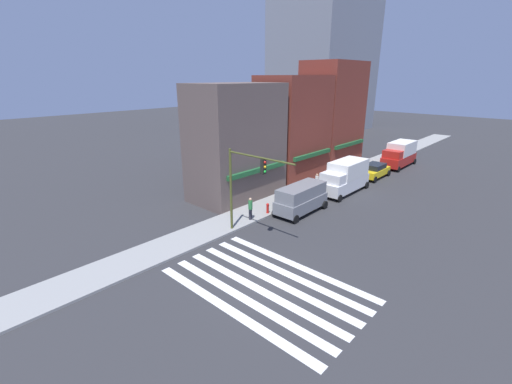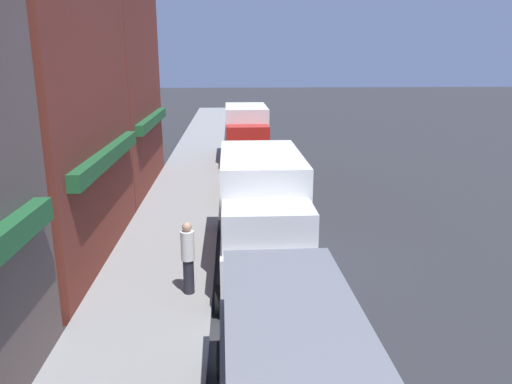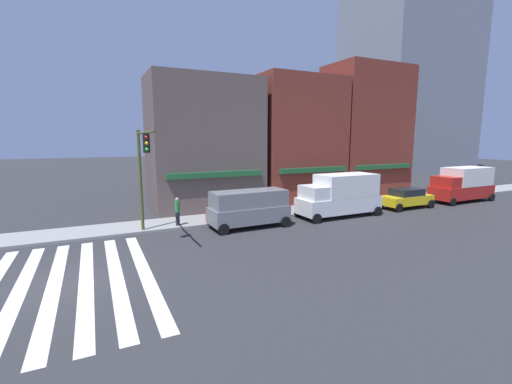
{
  "view_description": "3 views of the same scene",
  "coord_description": "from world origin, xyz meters",
  "px_view_note": "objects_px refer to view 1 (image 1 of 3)",
  "views": [
    {
      "loc": [
        -12.06,
        -10.36,
        10.68
      ],
      "look_at": [
        3.58,
        4.0,
        3.5
      ],
      "focal_mm": 24.0,
      "sensor_mm": 36.0,
      "label": 1
    },
    {
      "loc": [
        4.05,
        5.5,
        5.6
      ],
      "look_at": [
        20.22,
        4.7,
        1.2
      ],
      "focal_mm": 35.0,
      "sensor_mm": 36.0,
      "label": 2
    },
    {
      "loc": [
        1.05,
        -14.51,
        5.54
      ],
      "look_at": [
        10.92,
        6.0,
        2.0
      ],
      "focal_mm": 24.0,
      "sensor_mm": 36.0,
      "label": 3
    }
  ],
  "objects_px": {
    "traffic_signal": "(244,179)",
    "fire_hydrant": "(268,208)",
    "sedan_yellow": "(375,170)",
    "pedestrian_white_shirt": "(317,182)",
    "pedestrian_green_top": "(250,208)",
    "box_truck_white": "(345,176)",
    "box_truck_red": "(400,154)",
    "van_grey": "(301,198)"
  },
  "relations": [
    {
      "from": "traffic_signal",
      "to": "box_truck_white",
      "type": "bearing_deg",
      "value": -1.5
    },
    {
      "from": "van_grey",
      "to": "box_truck_red",
      "type": "relative_size",
      "value": 0.81
    },
    {
      "from": "pedestrian_green_top",
      "to": "van_grey",
      "type": "bearing_deg",
      "value": -120.77
    },
    {
      "from": "pedestrian_white_shirt",
      "to": "fire_hydrant",
      "type": "xyz_separation_m",
      "value": [
        -7.4,
        -0.16,
        -0.46
      ]
    },
    {
      "from": "pedestrian_green_top",
      "to": "pedestrian_white_shirt",
      "type": "height_order",
      "value": "same"
    },
    {
      "from": "box_truck_red",
      "to": "pedestrian_white_shirt",
      "type": "distance_m",
      "value": 15.85
    },
    {
      "from": "traffic_signal",
      "to": "fire_hydrant",
      "type": "distance_m",
      "value": 5.55
    },
    {
      "from": "traffic_signal",
      "to": "fire_hydrant",
      "type": "xyz_separation_m",
      "value": [
        4.01,
        1.35,
        -3.6
      ]
    },
    {
      "from": "fire_hydrant",
      "to": "box_truck_white",
      "type": "bearing_deg",
      "value": -10.25
    },
    {
      "from": "sedan_yellow",
      "to": "pedestrian_green_top",
      "type": "xyz_separation_m",
      "value": [
        -18.04,
        1.84,
        0.23
      ]
    },
    {
      "from": "box_truck_white",
      "to": "pedestrian_white_shirt",
      "type": "relative_size",
      "value": 3.51
    },
    {
      "from": "traffic_signal",
      "to": "pedestrian_white_shirt",
      "type": "relative_size",
      "value": 3.42
    },
    {
      "from": "fire_hydrant",
      "to": "box_truck_red",
      "type": "bearing_deg",
      "value": -4.2
    },
    {
      "from": "traffic_signal",
      "to": "box_truck_red",
      "type": "height_order",
      "value": "traffic_signal"
    },
    {
      "from": "box_truck_red",
      "to": "pedestrian_white_shirt",
      "type": "relative_size",
      "value": 3.51
    },
    {
      "from": "sedan_yellow",
      "to": "pedestrian_green_top",
      "type": "relative_size",
      "value": 2.49
    },
    {
      "from": "box_truck_red",
      "to": "fire_hydrant",
      "type": "distance_m",
      "value": 23.21
    },
    {
      "from": "box_truck_white",
      "to": "fire_hydrant",
      "type": "bearing_deg",
      "value": 169.42
    },
    {
      "from": "traffic_signal",
      "to": "pedestrian_green_top",
      "type": "distance_m",
      "value": 4.07
    },
    {
      "from": "box_truck_red",
      "to": "box_truck_white",
      "type": "bearing_deg",
      "value": 179.56
    },
    {
      "from": "traffic_signal",
      "to": "pedestrian_green_top",
      "type": "xyz_separation_m",
      "value": [
        2.13,
        1.49,
        -3.14
      ]
    },
    {
      "from": "traffic_signal",
      "to": "box_truck_red",
      "type": "relative_size",
      "value": 0.97
    },
    {
      "from": "van_grey",
      "to": "pedestrian_green_top",
      "type": "bearing_deg",
      "value": 154.69
    },
    {
      "from": "pedestrian_white_shirt",
      "to": "fire_hydrant",
      "type": "relative_size",
      "value": 2.1
    },
    {
      "from": "traffic_signal",
      "to": "box_truck_red",
      "type": "bearing_deg",
      "value": -0.74
    },
    {
      "from": "box_truck_red",
      "to": "pedestrian_white_shirt",
      "type": "bearing_deg",
      "value": 172.83
    },
    {
      "from": "box_truck_white",
      "to": "sedan_yellow",
      "type": "height_order",
      "value": "box_truck_white"
    },
    {
      "from": "box_truck_white",
      "to": "box_truck_red",
      "type": "height_order",
      "value": "same"
    },
    {
      "from": "traffic_signal",
      "to": "pedestrian_green_top",
      "type": "bearing_deg",
      "value": 34.93
    },
    {
      "from": "traffic_signal",
      "to": "box_truck_red",
      "type": "distance_m",
      "value": 27.27
    },
    {
      "from": "sedan_yellow",
      "to": "pedestrian_white_shirt",
      "type": "xyz_separation_m",
      "value": [
        -8.77,
        1.86,
        0.23
      ]
    },
    {
      "from": "sedan_yellow",
      "to": "pedestrian_white_shirt",
      "type": "bearing_deg",
      "value": 167.57
    },
    {
      "from": "traffic_signal",
      "to": "box_truck_white",
      "type": "xyz_separation_m",
      "value": [
        13.41,
        -0.35,
        -2.62
      ]
    },
    {
      "from": "van_grey",
      "to": "sedan_yellow",
      "type": "relative_size",
      "value": 1.14
    },
    {
      "from": "traffic_signal",
      "to": "box_truck_white",
      "type": "relative_size",
      "value": 0.97
    },
    {
      "from": "van_grey",
      "to": "fire_hydrant",
      "type": "height_order",
      "value": "van_grey"
    },
    {
      "from": "sedan_yellow",
      "to": "pedestrian_green_top",
      "type": "distance_m",
      "value": 18.14
    },
    {
      "from": "box_truck_white",
      "to": "fire_hydrant",
      "type": "height_order",
      "value": "box_truck_white"
    },
    {
      "from": "pedestrian_white_shirt",
      "to": "van_grey",
      "type": "bearing_deg",
      "value": 98.98
    },
    {
      "from": "pedestrian_green_top",
      "to": "pedestrian_white_shirt",
      "type": "bearing_deg",
      "value": -96.54
    },
    {
      "from": "sedan_yellow",
      "to": "fire_hydrant",
      "type": "relative_size",
      "value": 5.24
    },
    {
      "from": "pedestrian_green_top",
      "to": "fire_hydrant",
      "type": "xyz_separation_m",
      "value": [
        1.88,
        -0.14,
        -0.46
      ]
    }
  ]
}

